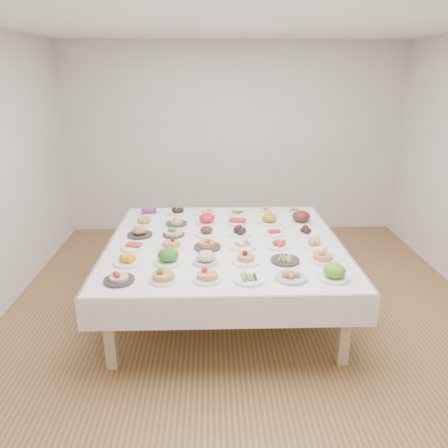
{
  "coord_description": "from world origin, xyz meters",
  "views": [
    {
      "loc": [
        -0.33,
        -4.08,
        2.37
      ],
      "look_at": [
        -0.2,
        0.18,
        0.88
      ],
      "focal_mm": 35.0,
      "sensor_mm": 36.0,
      "label": 1
    }
  ],
  "objects_px": {
    "display_table": "(224,247)",
    "dish_35": "(295,209)",
    "dish_18": "(140,230)",
    "dish_0": "(119,275)"
  },
  "relations": [
    {
      "from": "display_table",
      "to": "dish_35",
      "type": "xyz_separation_m",
      "value": [
        0.88,
        0.88,
        0.12
      ]
    },
    {
      "from": "dish_35",
      "to": "display_table",
      "type": "bearing_deg",
      "value": -134.88
    },
    {
      "from": "dish_18",
      "to": "dish_0",
      "type": "bearing_deg",
      "value": -90.5
    },
    {
      "from": "display_table",
      "to": "dish_35",
      "type": "distance_m",
      "value": 1.25
    },
    {
      "from": "dish_35",
      "to": "dish_18",
      "type": "bearing_deg",
      "value": -158.11
    },
    {
      "from": "display_table",
      "to": "dish_0",
      "type": "height_order",
      "value": "dish_0"
    },
    {
      "from": "display_table",
      "to": "dish_18",
      "type": "distance_m",
      "value": 0.9
    },
    {
      "from": "display_table",
      "to": "dish_18",
      "type": "xyz_separation_m",
      "value": [
        -0.88,
        0.18,
        0.13
      ]
    },
    {
      "from": "dish_18",
      "to": "dish_35",
      "type": "relative_size",
      "value": 1.12
    },
    {
      "from": "display_table",
      "to": "dish_35",
      "type": "height_order",
      "value": "dish_35"
    }
  ]
}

